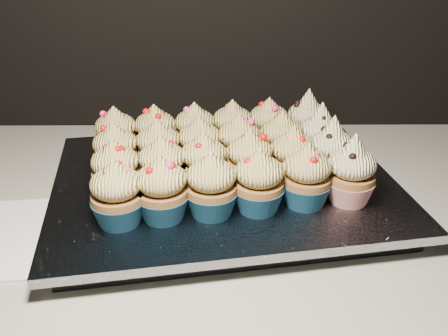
% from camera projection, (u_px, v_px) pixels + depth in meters
% --- Properties ---
extents(worktop, '(2.44, 0.64, 0.04)m').
position_uv_depth(worktop, '(138.00, 218.00, 0.71)').
color(worktop, beige).
rests_on(worktop, cabinet).
extents(napkin, '(0.20, 0.20, 0.00)m').
position_uv_depth(napkin, '(12.00, 237.00, 0.63)').
color(napkin, white).
rests_on(napkin, worktop).
extents(baking_tray, '(0.48, 0.40, 0.02)m').
position_uv_depth(baking_tray, '(224.00, 192.00, 0.71)').
color(baking_tray, black).
rests_on(baking_tray, worktop).
extents(foil_lining, '(0.52, 0.44, 0.01)m').
position_uv_depth(foil_lining, '(224.00, 182.00, 0.70)').
color(foil_lining, silver).
rests_on(foil_lining, baking_tray).
extents(cupcake_0, '(0.06, 0.06, 0.08)m').
position_uv_depth(cupcake_0, '(117.00, 195.00, 0.58)').
color(cupcake_0, navy).
rests_on(cupcake_0, foil_lining).
extents(cupcake_1, '(0.06, 0.06, 0.08)m').
position_uv_depth(cupcake_1, '(162.00, 190.00, 0.59)').
color(cupcake_1, navy).
rests_on(cupcake_1, foil_lining).
extents(cupcake_2, '(0.06, 0.06, 0.08)m').
position_uv_depth(cupcake_2, '(211.00, 187.00, 0.60)').
color(cupcake_2, navy).
rests_on(cupcake_2, foil_lining).
extents(cupcake_3, '(0.06, 0.06, 0.08)m').
position_uv_depth(cupcake_3, '(259.00, 183.00, 0.61)').
color(cupcake_3, navy).
rests_on(cupcake_3, foil_lining).
extents(cupcake_4, '(0.06, 0.06, 0.08)m').
position_uv_depth(cupcake_4, '(306.00, 177.00, 0.62)').
color(cupcake_4, navy).
rests_on(cupcake_4, foil_lining).
extents(cupcake_5, '(0.06, 0.06, 0.10)m').
position_uv_depth(cupcake_5, '(351.00, 173.00, 0.63)').
color(cupcake_5, '#AE1B18').
rests_on(cupcake_5, foil_lining).
extents(cupcake_6, '(0.06, 0.06, 0.08)m').
position_uv_depth(cupcake_6, '(116.00, 172.00, 0.63)').
color(cupcake_6, navy).
rests_on(cupcake_6, foil_lining).
extents(cupcake_7, '(0.06, 0.06, 0.08)m').
position_uv_depth(cupcake_7, '(162.00, 168.00, 0.64)').
color(cupcake_7, navy).
rests_on(cupcake_7, foil_lining).
extents(cupcake_8, '(0.06, 0.06, 0.08)m').
position_uv_depth(cupcake_8, '(204.00, 164.00, 0.66)').
color(cupcake_8, navy).
rests_on(cupcake_8, foil_lining).
extents(cupcake_9, '(0.06, 0.06, 0.08)m').
position_uv_depth(cupcake_9, '(249.00, 161.00, 0.66)').
color(cupcake_9, navy).
rests_on(cupcake_9, foil_lining).
extents(cupcake_10, '(0.06, 0.06, 0.08)m').
position_uv_depth(cupcake_10, '(292.00, 158.00, 0.67)').
color(cupcake_10, navy).
rests_on(cupcake_10, foil_lining).
extents(cupcake_11, '(0.06, 0.06, 0.10)m').
position_uv_depth(cupcake_11, '(331.00, 153.00, 0.68)').
color(cupcake_11, '#AE1B18').
rests_on(cupcake_11, foil_lining).
extents(cupcake_12, '(0.06, 0.06, 0.08)m').
position_uv_depth(cupcake_12, '(116.00, 153.00, 0.68)').
color(cupcake_12, navy).
rests_on(cupcake_12, foil_lining).
extents(cupcake_13, '(0.06, 0.06, 0.08)m').
position_uv_depth(cupcake_13, '(159.00, 150.00, 0.69)').
color(cupcake_13, navy).
rests_on(cupcake_13, foil_lining).
extents(cupcake_14, '(0.06, 0.06, 0.08)m').
position_uv_depth(cupcake_14, '(200.00, 147.00, 0.70)').
color(cupcake_14, navy).
rests_on(cupcake_14, foil_lining).
extents(cupcake_15, '(0.06, 0.06, 0.08)m').
position_uv_depth(cupcake_15, '(239.00, 144.00, 0.71)').
color(cupcake_15, navy).
rests_on(cupcake_15, foil_lining).
extents(cupcake_16, '(0.06, 0.06, 0.08)m').
position_uv_depth(cupcake_16, '(281.00, 141.00, 0.72)').
color(cupcake_16, navy).
rests_on(cupcake_16, foil_lining).
extents(cupcake_17, '(0.06, 0.06, 0.10)m').
position_uv_depth(cupcake_17, '(320.00, 138.00, 0.73)').
color(cupcake_17, '#AE1B18').
rests_on(cupcake_17, foil_lining).
extents(cupcake_18, '(0.06, 0.06, 0.08)m').
position_uv_depth(cupcake_18, '(116.00, 136.00, 0.74)').
color(cupcake_18, navy).
rests_on(cupcake_18, foil_lining).
extents(cupcake_19, '(0.06, 0.06, 0.08)m').
position_uv_depth(cupcake_19, '(156.00, 134.00, 0.75)').
color(cupcake_19, navy).
rests_on(cupcake_19, foil_lining).
extents(cupcake_20, '(0.06, 0.06, 0.08)m').
position_uv_depth(cupcake_20, '(195.00, 131.00, 0.75)').
color(cupcake_20, navy).
rests_on(cupcake_20, foil_lining).
extents(cupcake_21, '(0.06, 0.06, 0.08)m').
position_uv_depth(cupcake_21, '(232.00, 128.00, 0.76)').
color(cupcake_21, navy).
rests_on(cupcake_21, foil_lining).
extents(cupcake_22, '(0.06, 0.06, 0.08)m').
position_uv_depth(cupcake_22, '(268.00, 126.00, 0.77)').
color(cupcake_22, navy).
rests_on(cupcake_22, foil_lining).
extents(cupcake_23, '(0.06, 0.06, 0.10)m').
position_uv_depth(cupcake_23, '(307.00, 122.00, 0.78)').
color(cupcake_23, '#AE1B18').
rests_on(cupcake_23, foil_lining).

